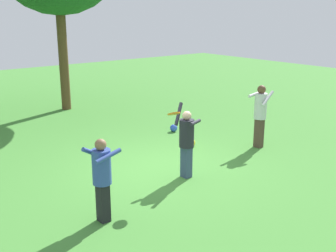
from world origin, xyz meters
The scene contains 7 objects.
ground_plane centered at (0.00, 0.00, 0.00)m, with size 40.00×40.00×0.00m, color #478C38.
person_thrower centered at (0.08, -0.77, 0.93)m, with size 0.63×0.64×1.73m.
person_catcher centered at (-2.48, -1.42, 0.93)m, with size 0.60×0.56×1.58m.
person_bystander centered at (3.11, -0.38, 1.05)m, with size 0.67×0.59×1.77m.
frisbee centered at (-0.58, -1.12, 1.68)m, with size 0.33×0.32×0.13m.
ball_yellow centered at (1.58, 0.78, 0.14)m, with size 0.27×0.27×0.27m, color yellow.
ball_blue centered at (2.21, 2.30, 0.12)m, with size 0.23×0.23×0.23m, color blue.
Camera 1 is at (-5.89, -7.63, 3.76)m, focal length 44.87 mm.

